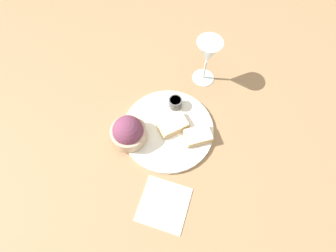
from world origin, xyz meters
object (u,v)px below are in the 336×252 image
object	(u,v)px
sauce_ramekin	(175,102)
napkin	(164,204)
wine_glass	(208,54)
cheese_toast_near	(173,125)
cheese_toast_far	(198,136)
salad_bowl	(128,132)

from	to	relation	value
sauce_ramekin	napkin	size ratio (longest dim) A/B	0.26
sauce_ramekin	wine_glass	bearing A→B (deg)	50.28
cheese_toast_near	napkin	bearing A→B (deg)	-96.38
cheese_toast_far	wine_glass	bearing A→B (deg)	82.16
cheese_toast_far	salad_bowl	bearing A→B (deg)	179.66
salad_bowl	cheese_toast_near	xyz separation A→B (m)	(0.14, 0.04, -0.03)
wine_glass	sauce_ramekin	bearing A→B (deg)	-129.72
cheese_toast_near	wine_glass	size ratio (longest dim) A/B	0.62
cheese_toast_near	wine_glass	distance (m)	0.26
cheese_toast_far	wine_glass	xyz separation A→B (m)	(0.03, 0.25, 0.10)
wine_glass	napkin	size ratio (longest dim) A/B	1.05
sauce_ramekin	napkin	distance (m)	0.34
wine_glass	napkin	bearing A→B (deg)	-107.27
salad_bowl	sauce_ramekin	xyz separation A→B (m)	(0.15, 0.12, -0.02)
salad_bowl	cheese_toast_far	distance (m)	0.22
napkin	cheese_toast_near	bearing A→B (deg)	83.62
salad_bowl	sauce_ramekin	bearing A→B (deg)	38.59
sauce_ramekin	napkin	xyz separation A→B (m)	(-0.04, -0.33, -0.03)
cheese_toast_far	cheese_toast_near	bearing A→B (deg)	154.24
sauce_ramekin	cheese_toast_far	bearing A→B (deg)	-59.16
wine_glass	cheese_toast_far	bearing A→B (deg)	-97.84
sauce_ramekin	cheese_toast_near	distance (m)	0.08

